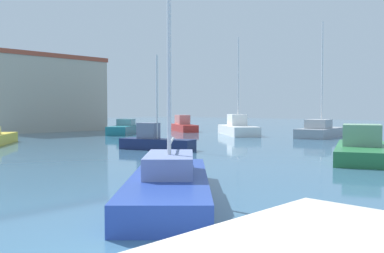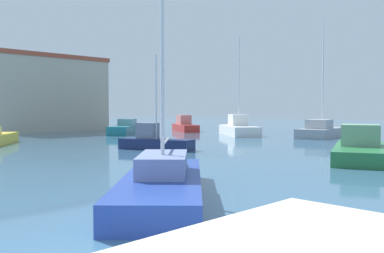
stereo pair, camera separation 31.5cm
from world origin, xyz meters
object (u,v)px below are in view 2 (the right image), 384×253
at_px(motorboat_red_distant_east, 185,125).
at_px(sailboat_grey_inner_mooring, 322,131).
at_px(sailboat_white_far_right, 239,128).
at_px(sailboat_blue_near_pier, 163,181).
at_px(sailboat_navy_outer_mooring, 155,141).
at_px(motorboat_green_distant_north, 360,148).
at_px(motorboat_teal_behind_lamppost, 126,129).

xyz_separation_m(motorboat_red_distant_east, sailboat_grey_inner_mooring, (1.62, -17.01, -0.07)).
bearing_deg(sailboat_white_far_right, sailboat_blue_near_pier, -145.59).
bearing_deg(sailboat_navy_outer_mooring, motorboat_green_distant_north, -70.02).
distance_m(sailboat_blue_near_pier, motorboat_green_distant_north, 14.16).
height_order(sailboat_white_far_right, motorboat_teal_behind_lamppost, sailboat_white_far_right).
height_order(sailboat_blue_near_pier, motorboat_teal_behind_lamppost, sailboat_blue_near_pier).
bearing_deg(sailboat_grey_inner_mooring, sailboat_blue_near_pier, -160.66).
height_order(sailboat_white_far_right, sailboat_blue_near_pier, sailboat_blue_near_pier).
relative_size(motorboat_teal_behind_lamppost, motorboat_green_distant_north, 0.80).
xyz_separation_m(sailboat_white_far_right, sailboat_blue_near_pier, (-26.27, -17.99, -0.17)).
bearing_deg(sailboat_blue_near_pier, sailboat_white_far_right, 34.41).
bearing_deg(sailboat_blue_near_pier, motorboat_green_distant_north, 0.28).
bearing_deg(sailboat_navy_outer_mooring, sailboat_blue_near_pier, -129.41).
bearing_deg(sailboat_white_far_right, sailboat_navy_outer_mooring, -159.88).
distance_m(sailboat_blue_near_pier, sailboat_grey_inner_mooring, 30.92).
height_order(motorboat_red_distant_east, sailboat_grey_inner_mooring, sailboat_grey_inner_mooring).
distance_m(sailboat_navy_outer_mooring, motorboat_teal_behind_lamppost, 18.40).
bearing_deg(sailboat_white_far_right, sailboat_grey_inner_mooring, -69.41).
height_order(sailboat_white_far_right, motorboat_red_distant_east, sailboat_white_far_right).
height_order(sailboat_navy_outer_mooring, sailboat_grey_inner_mooring, sailboat_grey_inner_mooring).
relative_size(motorboat_red_distant_east, motorboat_teal_behind_lamppost, 0.93).
height_order(sailboat_navy_outer_mooring, motorboat_red_distant_east, sailboat_navy_outer_mooring).
bearing_deg(motorboat_teal_behind_lamppost, sailboat_navy_outer_mooring, -120.74).
xyz_separation_m(sailboat_navy_outer_mooring, sailboat_blue_near_pier, (-9.84, -11.97, -0.04)).
height_order(motorboat_red_distant_east, motorboat_green_distant_north, motorboat_red_distant_east).
relative_size(sailboat_white_far_right, sailboat_grey_inner_mooring, 0.91).
bearing_deg(sailboat_white_far_right, motorboat_teal_behind_lamppost, 125.64).
bearing_deg(sailboat_grey_inner_mooring, sailboat_white_far_right, 110.59).
relative_size(sailboat_white_far_right, motorboat_teal_behind_lamppost, 1.44).
xyz_separation_m(sailboat_navy_outer_mooring, motorboat_green_distant_north, (4.33, -11.90, 0.02)).
bearing_deg(motorboat_green_distant_north, motorboat_red_distant_east, 63.77).
bearing_deg(motorboat_green_distant_north, sailboat_grey_inner_mooring, 34.10).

